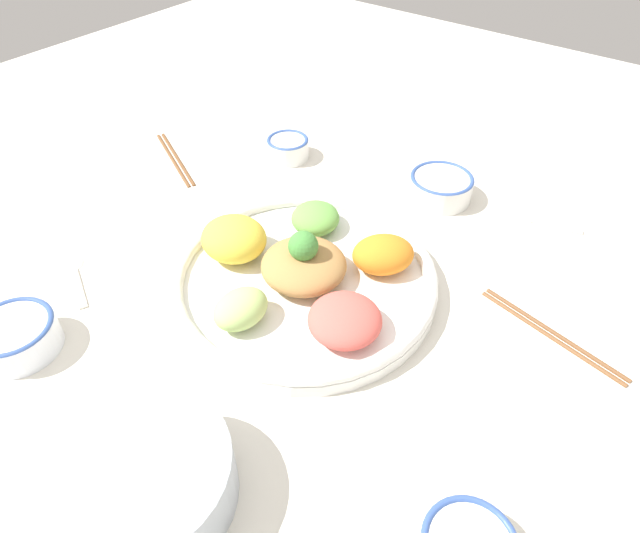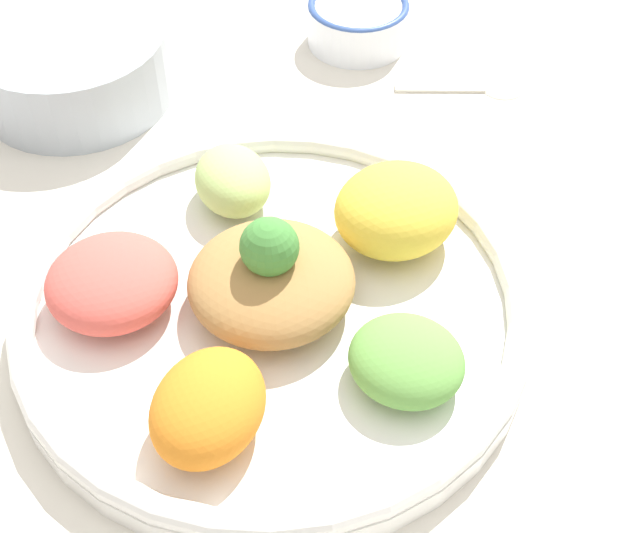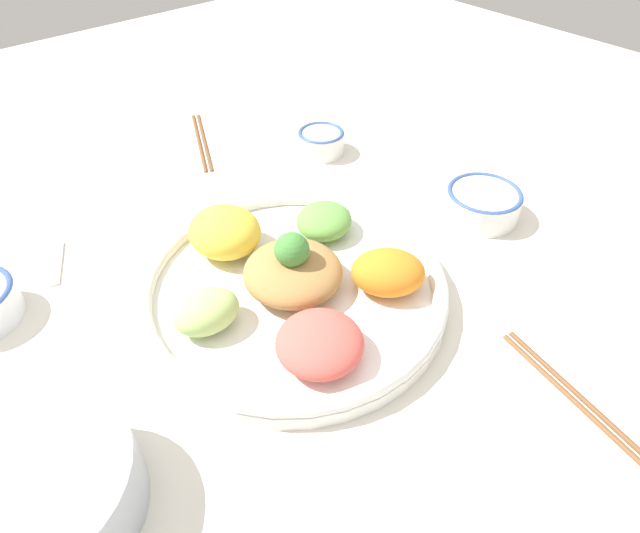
{
  "view_description": "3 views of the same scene",
  "coord_description": "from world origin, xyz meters",
  "px_view_note": "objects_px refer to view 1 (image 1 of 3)",
  "views": [
    {
      "loc": [
        0.34,
        -0.43,
        0.56
      ],
      "look_at": [
        0.01,
        0.01,
        0.06
      ],
      "focal_mm": 30.0,
      "sensor_mm": 36.0,
      "label": 1
    },
    {
      "loc": [
        0.12,
        0.42,
        0.53
      ],
      "look_at": [
        -0.05,
        0.03,
        0.07
      ],
      "focal_mm": 50.0,
      "sensor_mm": 36.0,
      "label": 2
    },
    {
      "loc": [
        0.37,
        -0.29,
        0.49
      ],
      "look_at": [
        0.01,
        0.02,
        0.07
      ],
      "focal_mm": 30.0,
      "sensor_mm": 36.0,
      "label": 3
    }
  ],
  "objects_px": {
    "chopsticks_pair_near": "(175,158)",
    "serving_spoon_extra": "(531,219)",
    "salad_platter": "(303,274)",
    "rice_bowl_blue": "(16,335)",
    "serving_spoon_main": "(74,273)",
    "sauce_bowl_red": "(288,147)",
    "side_serving_bowl": "(143,478)",
    "chopsticks_pair_far": "(552,333)",
    "sauce_bowl_dark": "(441,186)"
  },
  "relations": [
    {
      "from": "side_serving_bowl",
      "to": "serving_spoon_extra",
      "type": "bearing_deg",
      "value": 78.73
    },
    {
      "from": "chopsticks_pair_near",
      "to": "rice_bowl_blue",
      "type": "bearing_deg",
      "value": -40.22
    },
    {
      "from": "rice_bowl_blue",
      "to": "chopsticks_pair_far",
      "type": "xyz_separation_m",
      "value": [
        0.55,
        0.45,
        -0.02
      ]
    },
    {
      "from": "side_serving_bowl",
      "to": "chopsticks_pair_near",
      "type": "height_order",
      "value": "side_serving_bowl"
    },
    {
      "from": "salad_platter",
      "to": "chopsticks_pair_near",
      "type": "xyz_separation_m",
      "value": [
        -0.43,
        0.13,
        -0.02
      ]
    },
    {
      "from": "sauce_bowl_dark",
      "to": "chopsticks_pair_far",
      "type": "relative_size",
      "value": 0.52
    },
    {
      "from": "chopsticks_pair_near",
      "to": "salad_platter",
      "type": "bearing_deg",
      "value": 8.74
    },
    {
      "from": "chopsticks_pair_far",
      "to": "sauce_bowl_red",
      "type": "bearing_deg",
      "value": -1.68
    },
    {
      "from": "rice_bowl_blue",
      "to": "serving_spoon_main",
      "type": "distance_m",
      "value": 0.15
    },
    {
      "from": "side_serving_bowl",
      "to": "chopsticks_pair_far",
      "type": "distance_m",
      "value": 0.55
    },
    {
      "from": "rice_bowl_blue",
      "to": "serving_spoon_extra",
      "type": "xyz_separation_m",
      "value": [
        0.44,
        0.68,
        -0.02
      ]
    },
    {
      "from": "salad_platter",
      "to": "chopsticks_pair_far",
      "type": "distance_m",
      "value": 0.36
    },
    {
      "from": "salad_platter",
      "to": "serving_spoon_extra",
      "type": "distance_m",
      "value": 0.42
    },
    {
      "from": "chopsticks_pair_near",
      "to": "serving_spoon_extra",
      "type": "distance_m",
      "value": 0.68
    },
    {
      "from": "salad_platter",
      "to": "sauce_bowl_dark",
      "type": "distance_m",
      "value": 0.33
    },
    {
      "from": "sauce_bowl_red",
      "to": "salad_platter",
      "type": "bearing_deg",
      "value": -46.59
    },
    {
      "from": "rice_bowl_blue",
      "to": "chopsticks_pair_far",
      "type": "relative_size",
      "value": 0.49
    },
    {
      "from": "sauce_bowl_red",
      "to": "rice_bowl_blue",
      "type": "distance_m",
      "value": 0.59
    },
    {
      "from": "chopsticks_pair_near",
      "to": "serving_spoon_extra",
      "type": "relative_size",
      "value": 1.56
    },
    {
      "from": "sauce_bowl_dark",
      "to": "side_serving_bowl",
      "type": "relative_size",
      "value": 0.6
    },
    {
      "from": "rice_bowl_blue",
      "to": "serving_spoon_main",
      "type": "height_order",
      "value": "rice_bowl_blue"
    },
    {
      "from": "salad_platter",
      "to": "sauce_bowl_red",
      "type": "distance_m",
      "value": 0.37
    },
    {
      "from": "rice_bowl_blue",
      "to": "side_serving_bowl",
      "type": "relative_size",
      "value": 0.57
    },
    {
      "from": "salad_platter",
      "to": "chopsticks_pair_far",
      "type": "relative_size",
      "value": 1.8
    },
    {
      "from": "sauce_bowl_red",
      "to": "chopsticks_pair_near",
      "type": "distance_m",
      "value": 0.23
    },
    {
      "from": "side_serving_bowl",
      "to": "chopsticks_pair_far",
      "type": "height_order",
      "value": "side_serving_bowl"
    },
    {
      "from": "side_serving_bowl",
      "to": "serving_spoon_main",
      "type": "xyz_separation_m",
      "value": [
        -0.37,
        0.15,
        -0.04
      ]
    },
    {
      "from": "salad_platter",
      "to": "sauce_bowl_red",
      "type": "height_order",
      "value": "salad_platter"
    },
    {
      "from": "chopsticks_pair_near",
      "to": "sauce_bowl_dark",
      "type": "bearing_deg",
      "value": 47.82
    },
    {
      "from": "sauce_bowl_red",
      "to": "rice_bowl_blue",
      "type": "height_order",
      "value": "rice_bowl_blue"
    },
    {
      "from": "sauce_bowl_red",
      "to": "serving_spoon_extra",
      "type": "relative_size",
      "value": 0.63
    },
    {
      "from": "serving_spoon_extra",
      "to": "sauce_bowl_red",
      "type": "bearing_deg",
      "value": 178.92
    },
    {
      "from": "rice_bowl_blue",
      "to": "chopsticks_pair_near",
      "type": "distance_m",
      "value": 0.49
    },
    {
      "from": "sauce_bowl_dark",
      "to": "chopsticks_pair_far",
      "type": "xyz_separation_m",
      "value": [
        0.28,
        -0.19,
        -0.02
      ]
    },
    {
      "from": "chopsticks_pair_far",
      "to": "sauce_bowl_dark",
      "type": "bearing_deg",
      "value": -23.62
    },
    {
      "from": "rice_bowl_blue",
      "to": "chopsticks_pair_far",
      "type": "distance_m",
      "value": 0.72
    },
    {
      "from": "side_serving_bowl",
      "to": "chopsticks_pair_far",
      "type": "bearing_deg",
      "value": 61.58
    },
    {
      "from": "rice_bowl_blue",
      "to": "chopsticks_pair_far",
      "type": "height_order",
      "value": "rice_bowl_blue"
    },
    {
      "from": "sauce_bowl_dark",
      "to": "side_serving_bowl",
      "type": "height_order",
      "value": "side_serving_bowl"
    },
    {
      "from": "rice_bowl_blue",
      "to": "chopsticks_pair_near",
      "type": "xyz_separation_m",
      "value": [
        -0.2,
        0.45,
        -0.02
      ]
    },
    {
      "from": "rice_bowl_blue",
      "to": "serving_spoon_main",
      "type": "xyz_separation_m",
      "value": [
        -0.07,
        0.13,
        -0.02
      ]
    },
    {
      "from": "salad_platter",
      "to": "side_serving_bowl",
      "type": "bearing_deg",
      "value": -78.69
    },
    {
      "from": "rice_bowl_blue",
      "to": "side_serving_bowl",
      "type": "xyz_separation_m",
      "value": [
        0.29,
        -0.03,
        0.01
      ]
    },
    {
      "from": "rice_bowl_blue",
      "to": "serving_spoon_main",
      "type": "bearing_deg",
      "value": 119.33
    },
    {
      "from": "sauce_bowl_red",
      "to": "sauce_bowl_dark",
      "type": "distance_m",
      "value": 0.31
    },
    {
      "from": "side_serving_bowl",
      "to": "serving_spoon_main",
      "type": "bearing_deg",
      "value": 157.35
    },
    {
      "from": "sauce_bowl_red",
      "to": "chopsticks_pair_far",
      "type": "xyz_separation_m",
      "value": [
        0.58,
        -0.14,
        -0.02
      ]
    },
    {
      "from": "chopsticks_pair_near",
      "to": "side_serving_bowl",
      "type": "bearing_deg",
      "value": -18.27
    },
    {
      "from": "sauce_bowl_dark",
      "to": "chopsticks_pair_far",
      "type": "bearing_deg",
      "value": -35.09
    },
    {
      "from": "sauce_bowl_dark",
      "to": "side_serving_bowl",
      "type": "distance_m",
      "value": 0.67
    }
  ]
}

